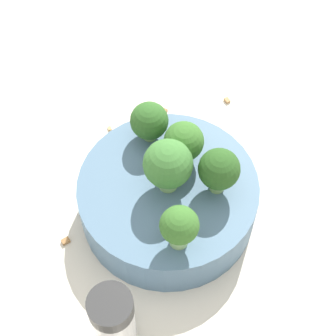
# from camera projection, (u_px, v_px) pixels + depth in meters

# --- Properties ---
(ground_plane) EXTENTS (3.00, 3.00, 0.00)m
(ground_plane) POSITION_uv_depth(u_px,v_px,m) (168.00, 211.00, 0.61)
(ground_plane) COLOR beige
(bowl) EXTENTS (0.19, 0.19, 0.05)m
(bowl) POSITION_uv_depth(u_px,v_px,m) (168.00, 199.00, 0.59)
(bowl) COLOR slate
(bowl) RESTS_ON ground_plane
(broccoli_floret_0) EXTENTS (0.04, 0.04, 0.05)m
(broccoli_floret_0) POSITION_uv_depth(u_px,v_px,m) (187.00, 143.00, 0.56)
(broccoli_floret_0) COLOR #84AD66
(broccoli_floret_0) RESTS_ON bowl
(broccoli_floret_1) EXTENTS (0.04, 0.04, 0.05)m
(broccoli_floret_1) POSITION_uv_depth(u_px,v_px,m) (219.00, 170.00, 0.54)
(broccoli_floret_1) COLOR #7A9E5B
(broccoli_floret_1) RESTS_ON bowl
(broccoli_floret_2) EXTENTS (0.04, 0.04, 0.05)m
(broccoli_floret_2) POSITION_uv_depth(u_px,v_px,m) (149.00, 121.00, 0.58)
(broccoli_floret_2) COLOR #7A9E5B
(broccoli_floret_2) RESTS_ON bowl
(broccoli_floret_3) EXTENTS (0.05, 0.05, 0.06)m
(broccoli_floret_3) POSITION_uv_depth(u_px,v_px,m) (164.00, 166.00, 0.54)
(broccoli_floret_3) COLOR #84AD66
(broccoli_floret_3) RESTS_ON bowl
(broccoli_floret_4) EXTENTS (0.04, 0.04, 0.05)m
(broccoli_floret_4) POSITION_uv_depth(u_px,v_px,m) (179.00, 227.00, 0.51)
(broccoli_floret_4) COLOR #8EB770
(broccoli_floret_4) RESTS_ON bowl
(pepper_shaker) EXTENTS (0.04, 0.04, 0.08)m
(pepper_shaker) POSITION_uv_depth(u_px,v_px,m) (113.00, 319.00, 0.50)
(pepper_shaker) COLOR silver
(pepper_shaker) RESTS_ON ground_plane
(almond_crumb_0) EXTENTS (0.01, 0.01, 0.01)m
(almond_crumb_0) POSITION_uv_depth(u_px,v_px,m) (188.00, 130.00, 0.67)
(almond_crumb_0) COLOR tan
(almond_crumb_0) RESTS_ON ground_plane
(almond_crumb_1) EXTENTS (0.01, 0.01, 0.01)m
(almond_crumb_1) POSITION_uv_depth(u_px,v_px,m) (164.00, 111.00, 0.68)
(almond_crumb_1) COLOR olive
(almond_crumb_1) RESTS_ON ground_plane
(almond_crumb_2) EXTENTS (0.01, 0.01, 0.01)m
(almond_crumb_2) POSITION_uv_depth(u_px,v_px,m) (226.00, 99.00, 0.69)
(almond_crumb_2) COLOR #AD7F4C
(almond_crumb_2) RESTS_ON ground_plane
(almond_crumb_3) EXTENTS (0.01, 0.01, 0.01)m
(almond_crumb_3) POSITION_uv_depth(u_px,v_px,m) (110.00, 128.00, 0.67)
(almond_crumb_3) COLOR tan
(almond_crumb_3) RESTS_ON ground_plane
(almond_crumb_4) EXTENTS (0.01, 0.01, 0.01)m
(almond_crumb_4) POSITION_uv_depth(u_px,v_px,m) (65.00, 240.00, 0.59)
(almond_crumb_4) COLOR olive
(almond_crumb_4) RESTS_ON ground_plane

